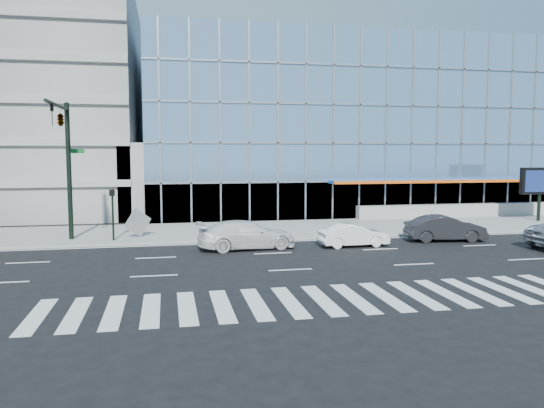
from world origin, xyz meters
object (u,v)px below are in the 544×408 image
at_px(ped_signal_post, 113,207).
at_px(tilted_panel, 138,222).
at_px(traffic_signal, 63,136).
at_px(dark_sedan, 445,228).
at_px(marquee_sign, 540,182).
at_px(white_suv, 247,235).
at_px(white_sedan, 353,235).

relative_size(ped_signal_post, tilted_panel, 2.31).
xyz_separation_m(traffic_signal, dark_sedan, (21.85, -2.77, -5.40)).
xyz_separation_m(traffic_signal, ped_signal_post, (2.50, 0.37, -4.02)).
xyz_separation_m(traffic_signal, tilted_panel, (3.85, 1.29, -5.11)).
bearing_deg(tilted_panel, marquee_sign, -26.69).
bearing_deg(traffic_signal, white_suv, -16.81).
height_order(traffic_signal, white_suv, traffic_signal).
xyz_separation_m(ped_signal_post, tilted_panel, (1.35, 0.91, -1.09)).
distance_m(marquee_sign, white_suv, 24.12).
distance_m(ped_signal_post, marquee_sign, 30.67).
bearing_deg(ped_signal_post, tilted_panel, 34.09).
xyz_separation_m(traffic_signal, white_suv, (9.85, -2.98, -5.39)).
xyz_separation_m(dark_sedan, tilted_panel, (-18.00, 4.06, 0.29)).
bearing_deg(ped_signal_post, white_sedan, -15.90).
distance_m(dark_sedan, tilted_panel, 18.46).
distance_m(ped_signal_post, white_sedan, 13.96).
bearing_deg(white_suv, traffic_signal, 66.96).
distance_m(traffic_signal, ped_signal_post, 4.75).
height_order(ped_signal_post, dark_sedan, ped_signal_post).
bearing_deg(marquee_sign, tilted_panel, -175.81).
distance_m(white_sedan, dark_sedan, 6.04).
height_order(ped_signal_post, white_sedan, ped_signal_post).
relative_size(traffic_signal, marquee_sign, 2.00).
distance_m(ped_signal_post, tilted_panel, 1.96).
bearing_deg(traffic_signal, tilted_panel, 18.51).
relative_size(white_suv, white_sedan, 1.37).
xyz_separation_m(marquee_sign, tilted_panel, (-29.15, -2.13, -2.01)).
bearing_deg(white_sedan, marquee_sign, -70.81).
bearing_deg(tilted_panel, traffic_signal, 167.63).
height_order(traffic_signal, marquee_sign, traffic_signal).
bearing_deg(dark_sedan, tilted_panel, 85.18).
distance_m(ped_signal_post, dark_sedan, 19.65).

